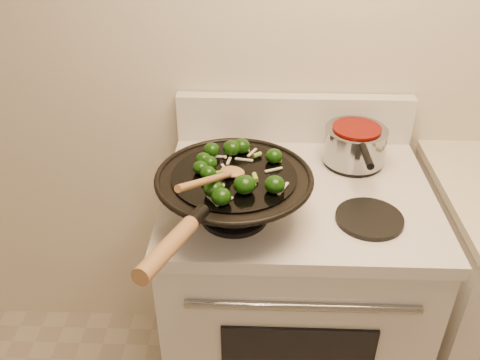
{
  "coord_description": "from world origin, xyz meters",
  "views": [
    {
      "loc": [
        -0.15,
        -0.07,
        1.75
      ],
      "look_at": [
        -0.19,
        1.04,
        1.03
      ],
      "focal_mm": 38.0,
      "sensor_mm": 36.0,
      "label": 1
    }
  ],
  "objects": [
    {
      "name": "wooden_spoon",
      "position": [
        -0.23,
        0.95,
        1.1
      ],
      "size": [
        0.15,
        0.28,
        0.12
      ],
      "color": "#9B6B3D",
      "rests_on": "wok"
    },
    {
      "name": "stove",
      "position": [
        -0.02,
        1.17,
        0.47
      ],
      "size": [
        0.78,
        0.67,
        1.08
      ],
      "color": "silver",
      "rests_on": "ground"
    },
    {
      "name": "stirfry",
      "position": [
        -0.2,
        1.02,
        1.07
      ],
      "size": [
        0.24,
        0.29,
        0.05
      ],
      "color": "black",
      "rests_on": "wok"
    },
    {
      "name": "wok",
      "position": [
        -0.2,
        1.02,
        1.0
      ],
      "size": [
        0.41,
        0.66,
        0.21
      ],
      "color": "black",
      "rests_on": "stove"
    },
    {
      "name": "saucepan",
      "position": [
        0.16,
        1.32,
        0.99
      ],
      "size": [
        0.19,
        0.31,
        0.11
      ],
      "color": "gray",
      "rests_on": "stove"
    }
  ]
}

